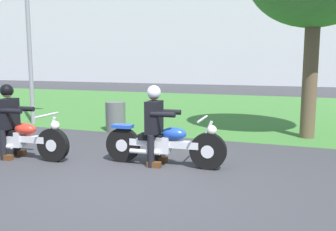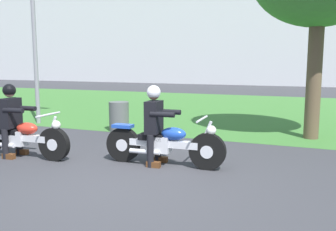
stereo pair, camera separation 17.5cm
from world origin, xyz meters
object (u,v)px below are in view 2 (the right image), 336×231
(rider_lead, at_px, (155,119))
(motorcycle_follow, at_px, (20,137))
(trash_can, at_px, (119,116))
(motorcycle_lead, at_px, (164,144))
(rider_follow, at_px, (12,115))

(rider_lead, xyz_separation_m, motorcycle_follow, (-2.56, -0.49, -0.43))
(motorcycle_follow, distance_m, trash_can, 3.10)
(motorcycle_lead, distance_m, rider_follow, 2.97)
(motorcycle_follow, bearing_deg, trash_can, 80.16)
(rider_lead, distance_m, motorcycle_follow, 2.64)
(rider_lead, bearing_deg, trash_can, 127.44)
(trash_can, bearing_deg, rider_lead, -49.83)
(motorcycle_lead, bearing_deg, motorcycle_follow, -172.38)
(rider_follow, height_order, trash_can, rider_follow)
(motorcycle_lead, xyz_separation_m, rider_follow, (-2.90, -0.50, 0.42))
(trash_can, bearing_deg, rider_follow, -100.16)
(rider_lead, height_order, rider_follow, rider_lead)
(trash_can, bearing_deg, motorcycle_follow, -97.10)
(rider_follow, distance_m, trash_can, 3.15)
(motorcycle_lead, height_order, trash_can, motorcycle_lead)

